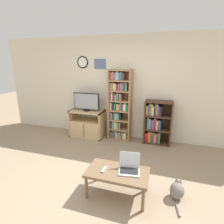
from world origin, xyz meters
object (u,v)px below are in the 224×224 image
at_px(bookshelf_tall, 119,106).
at_px(bookshelf_short, 156,123).
at_px(coffee_table, 117,174).
at_px(remote_near_laptop, 104,169).
at_px(laptop, 129,166).
at_px(tv_stand, 87,123).
at_px(cat, 177,190).
at_px(television, 86,102).

bearing_deg(bookshelf_tall, bookshelf_short, 0.22).
relative_size(coffee_table, remote_near_laptop, 5.58).
height_order(bookshelf_short, laptop, bookshelf_short).
height_order(coffee_table, laptop, laptop).
xyz_separation_m(coffee_table, remote_near_laptop, (-0.19, -0.03, 0.06)).
xyz_separation_m(tv_stand, laptop, (1.54, -1.81, 0.10)).
bearing_deg(bookshelf_short, laptop, -97.21).
distance_m(bookshelf_short, cat, 1.92).
height_order(coffee_table, cat, coffee_table).
height_order(bookshelf_tall, remote_near_laptop, bookshelf_tall).
relative_size(television, cat, 1.40).
bearing_deg(bookshelf_tall, tv_stand, -171.59).
bearing_deg(tv_stand, bookshelf_short, 4.17).
xyz_separation_m(laptop, remote_near_laptop, (-0.35, -0.11, -0.05)).
relative_size(television, remote_near_laptop, 4.24).
xyz_separation_m(bookshelf_tall, cat, (1.38, -1.82, -0.76)).
height_order(television, laptop, television).
distance_m(coffee_table, laptop, 0.21).
height_order(tv_stand, bookshelf_tall, bookshelf_tall).
xyz_separation_m(tv_stand, cat, (2.24, -1.69, -0.23)).
xyz_separation_m(tv_stand, coffee_table, (1.38, -1.89, -0.00)).
distance_m(television, bookshelf_short, 1.83).
height_order(television, bookshelf_tall, bookshelf_tall).
xyz_separation_m(television, coffee_table, (1.37, -1.88, -0.60)).
height_order(coffee_table, remote_near_laptop, remote_near_laptop).
height_order(television, bookshelf_short, television).
distance_m(bookshelf_short, remote_near_laptop, 2.14).
relative_size(bookshelf_tall, coffee_table, 1.96).
distance_m(bookshelf_short, coffee_table, 2.06).
bearing_deg(remote_near_laptop, tv_stand, 126.48).
xyz_separation_m(bookshelf_tall, laptop, (0.68, -1.94, -0.42)).
xyz_separation_m(bookshelf_short, coffee_table, (-0.40, -2.02, -0.17)).
bearing_deg(television, bookshelf_tall, 8.69).
distance_m(bookshelf_tall, remote_near_laptop, 2.13).
relative_size(bookshelf_short, remote_near_laptop, 6.58).
bearing_deg(remote_near_laptop, bookshelf_tall, 103.96).
bearing_deg(laptop, coffee_table, -163.56).
bearing_deg(television, remote_near_laptop, -58.46).
bearing_deg(cat, coffee_table, -154.87).
xyz_separation_m(bookshelf_short, laptop, (-0.25, -1.94, -0.06)).
bearing_deg(coffee_table, tv_stand, 126.11).
height_order(tv_stand, bookshelf_short, bookshelf_short).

